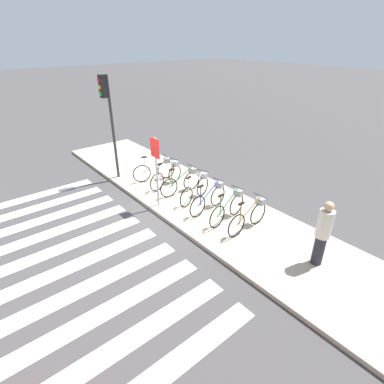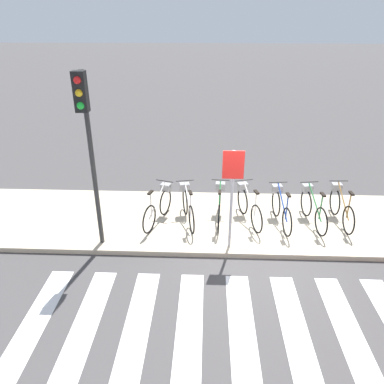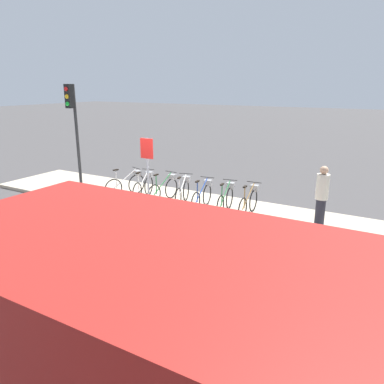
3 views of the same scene
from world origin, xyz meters
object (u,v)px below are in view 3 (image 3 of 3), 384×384
object	(u,v)px
parked_bicycle_0	(127,183)
pedestrian	(322,195)
sign_post	(147,163)
traffic_light	(73,118)
parked_bicycle_5	(226,198)
parked_bicycle_3	(183,191)
parked_bicycle_4	(203,195)
truck	(97,351)
parked_bicycle_6	(249,201)
parked_bicycle_2	(165,188)
parked_bicycle_1	(144,186)

from	to	relation	value
parked_bicycle_0	pedestrian	distance (m)	6.54
sign_post	traffic_light	bearing A→B (deg)	-179.07
pedestrian	traffic_light	distance (m)	8.06
traffic_light	parked_bicycle_5	bearing A→B (deg)	13.48
parked_bicycle_3	sign_post	xyz separation A→B (m)	(-0.51, -1.20, 1.10)
parked_bicycle_4	truck	size ratio (longest dim) A/B	0.33
truck	parked_bicycle_6	bearing A→B (deg)	101.57
parked_bicycle_2	truck	xyz separation A→B (m)	(4.64, -7.96, 1.01)
parked_bicycle_5	parked_bicycle_6	distance (m)	0.72
parked_bicycle_3	pedestrian	world-z (taller)	pedestrian
parked_bicycle_5	traffic_light	size ratio (longest dim) A/B	0.43
parked_bicycle_2	pedestrian	bearing A→B (deg)	2.25
parked_bicycle_1	parked_bicycle_5	distance (m)	3.07
truck	parked_bicycle_3	bearing A→B (deg)	116.20
parked_bicycle_1	sign_post	bearing A→B (deg)	-47.97
parked_bicycle_5	pedestrian	world-z (taller)	pedestrian
sign_post	parked_bicycle_5	bearing A→B (deg)	28.90
truck	traffic_light	distance (m)	10.04
parked_bicycle_1	sign_post	distance (m)	1.85
parked_bicycle_2	traffic_light	world-z (taller)	traffic_light
parked_bicycle_3	pedestrian	distance (m)	4.33
parked_bicycle_0	sign_post	size ratio (longest dim) A/B	0.70
parked_bicycle_2	sign_post	bearing A→B (deg)	-80.25
parked_bicycle_6	truck	bearing A→B (deg)	-78.43
parked_bicycle_2	parked_bicycle_0	bearing A→B (deg)	-175.88
parked_bicycle_0	parked_bicycle_2	distance (m)	1.50
parked_bicycle_2	parked_bicycle_4	size ratio (longest dim) A/B	1.00
parked_bicycle_6	traffic_light	xyz separation A→B (m)	(-5.69, -1.29, 2.28)
parked_bicycle_4	parked_bicycle_5	world-z (taller)	same
parked_bicycle_2	parked_bicycle_3	size ratio (longest dim) A/B	1.03
sign_post	parked_bicycle_6	bearing A→B (deg)	23.97
parked_bicycle_2	traffic_light	distance (m)	3.74
parked_bicycle_4	parked_bicycle_6	xyz separation A→B (m)	(1.50, 0.15, 0.00)
parked_bicycle_2	parked_bicycle_6	size ratio (longest dim) A/B	1.00
parked_bicycle_0	parked_bicycle_5	bearing A→B (deg)	1.19
parked_bicycle_1	parked_bicycle_5	xyz separation A→B (m)	(3.07, 0.04, 0.00)
truck	traffic_light	bearing A→B (deg)	137.45
parked_bicycle_1	traffic_light	world-z (taller)	traffic_light
parked_bicycle_1	parked_bicycle_6	size ratio (longest dim) A/B	0.98
parked_bicycle_2	parked_bicycle_3	distance (m)	0.71
parked_bicycle_0	parked_bicycle_5	xyz separation A→B (m)	(3.77, 0.08, 0.00)
traffic_light	parked_bicycle_3	bearing A→B (deg)	20.03
parked_bicycle_2	parked_bicycle_4	distance (m)	1.50
parked_bicycle_0	parked_bicycle_3	world-z (taller)	same
sign_post	truck	bearing A→B (deg)	-56.81
parked_bicycle_1	parked_bicycle_3	size ratio (longest dim) A/B	1.01
parked_bicycle_5	parked_bicycle_6	world-z (taller)	same
truck	sign_post	distance (m)	8.10
parked_bicycle_0	parked_bicycle_2	xyz separation A→B (m)	(1.50, 0.11, 0.00)
parked_bicycle_0	truck	size ratio (longest dim) A/B	0.31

